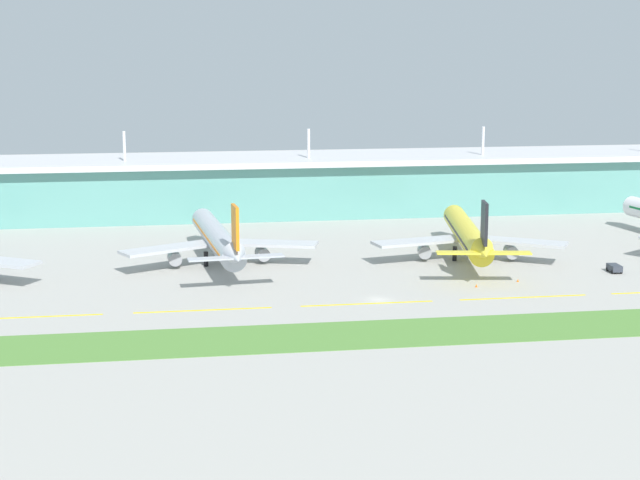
{
  "coord_description": "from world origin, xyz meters",
  "views": [
    {
      "loc": [
        -43.18,
        -199.06,
        53.32
      ],
      "look_at": [
        -7.69,
        31.21,
        7.0
      ],
      "focal_mm": 55.71,
      "sensor_mm": 36.0,
      "label": 1
    }
  ],
  "objects_px": {
    "airliner_near_middle": "(218,238)",
    "safety_cone_nose_front": "(518,280)",
    "safety_cone_left_wingtip": "(476,286)",
    "pushback_tug": "(614,268)",
    "airliner_far_middle": "(467,234)"
  },
  "relations": [
    {
      "from": "airliner_near_middle",
      "to": "airliner_far_middle",
      "type": "relative_size",
      "value": 1.01
    },
    {
      "from": "safety_cone_left_wingtip",
      "to": "pushback_tug",
      "type": "bearing_deg",
      "value": 13.86
    },
    {
      "from": "pushback_tug",
      "to": "safety_cone_left_wingtip",
      "type": "distance_m",
      "value": 37.85
    },
    {
      "from": "airliner_near_middle",
      "to": "safety_cone_nose_front",
      "type": "relative_size",
      "value": 90.98
    },
    {
      "from": "pushback_tug",
      "to": "safety_cone_left_wingtip",
      "type": "relative_size",
      "value": 6.43
    },
    {
      "from": "pushback_tug",
      "to": "safety_cone_left_wingtip",
      "type": "bearing_deg",
      "value": -166.14
    },
    {
      "from": "airliner_far_middle",
      "to": "safety_cone_nose_front",
      "type": "xyz_separation_m",
      "value": [
        4.51,
        -24.69,
        -6.1
      ]
    },
    {
      "from": "airliner_far_middle",
      "to": "safety_cone_nose_front",
      "type": "relative_size",
      "value": 89.72
    },
    {
      "from": "safety_cone_left_wingtip",
      "to": "airliner_far_middle",
      "type": "bearing_deg",
      "value": 77.26
    },
    {
      "from": "airliner_near_middle",
      "to": "airliner_far_middle",
      "type": "bearing_deg",
      "value": -3.76
    },
    {
      "from": "airliner_far_middle",
      "to": "pushback_tug",
      "type": "bearing_deg",
      "value": -32.07
    },
    {
      "from": "airliner_near_middle",
      "to": "pushback_tug",
      "type": "bearing_deg",
      "value": -14.05
    },
    {
      "from": "airliner_near_middle",
      "to": "safety_cone_nose_front",
      "type": "distance_m",
      "value": 72.64
    },
    {
      "from": "airliner_near_middle",
      "to": "pushback_tug",
      "type": "height_order",
      "value": "airliner_near_middle"
    },
    {
      "from": "airliner_far_middle",
      "to": "safety_cone_left_wingtip",
      "type": "relative_size",
      "value": 89.72
    }
  ]
}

